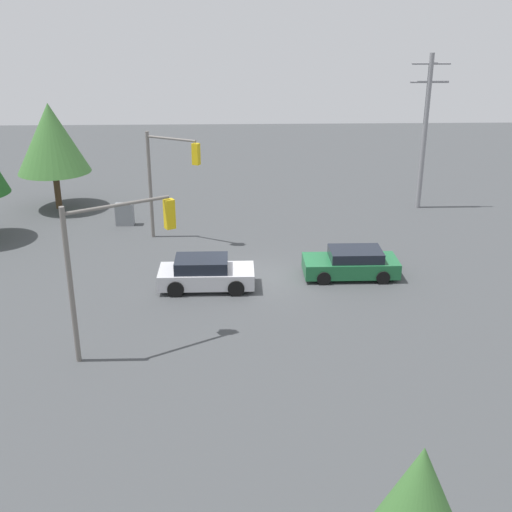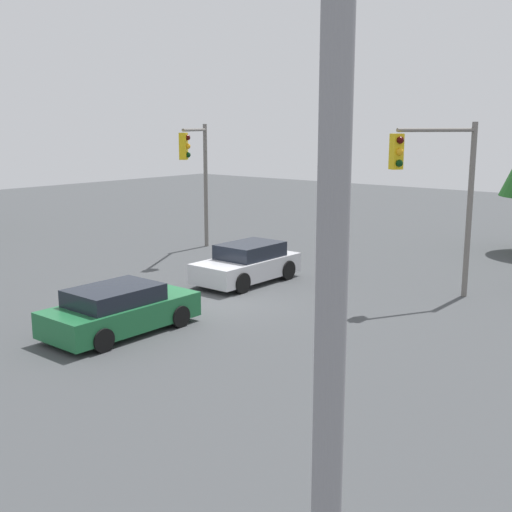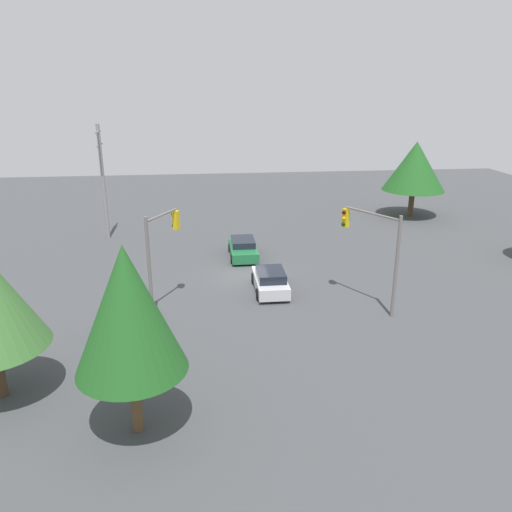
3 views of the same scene
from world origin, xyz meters
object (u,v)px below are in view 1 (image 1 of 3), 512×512
Objects in this scene: sedan_silver at (205,273)px; traffic_signal_cross at (114,248)px; sedan_green at (351,263)px; electrical_cabinet at (125,214)px; traffic_signal_main at (169,169)px.

traffic_signal_cross is (2.77, 5.17, 3.16)m from sedan_silver.
sedan_silver is 6.61m from sedan_green.
sedan_silver is 3.32× the size of electrical_cabinet.
traffic_signal_cross is at bearing 98.44° from electrical_cabinet.
sedan_green reaches higher than electrical_cabinet.
traffic_signal_main is at bearing -162.25° from sedan_silver.
traffic_signal_cross is at bearing 123.81° from sedan_green.
traffic_signal_main is 1.01× the size of traffic_signal_cross.
sedan_green is 0.76× the size of traffic_signal_cross.
electrical_cabinet is (2.87, -2.60, -3.19)m from traffic_signal_main.
sedan_silver reaches higher than sedan_green.
sedan_green is 0.75× the size of traffic_signal_main.
sedan_green is at bearing 145.93° from electrical_cabinet.
traffic_signal_cross reaches higher than sedan_silver.
sedan_silver is 6.66m from traffic_signal_cross.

